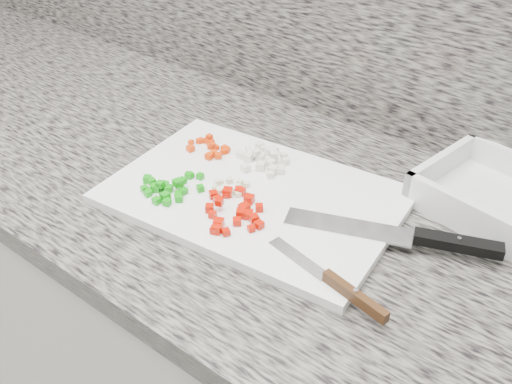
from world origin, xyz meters
The scene contains 11 objects.
cabinet centered at (0.00, 1.44, 0.43)m, with size 3.92×0.62×0.86m, color silver.
countertop centered at (0.00, 1.44, 0.88)m, with size 3.96×0.64×0.04m, color slate.
cutting_board centered at (0.08, 1.41, 0.91)m, with size 0.45×0.30×0.02m, color white.
carrot_pile centered at (-0.06, 1.47, 0.92)m, with size 0.08×0.05×0.02m.
onion_pile centered at (0.03, 1.49, 0.92)m, with size 0.10×0.09×0.02m.
green_pepper_pile centered at (-0.03, 1.33, 0.92)m, with size 0.10×0.10×0.02m.
red_pepper_pile centered at (0.09, 1.35, 0.92)m, with size 0.12×0.11×0.02m.
garlic_pile centered at (0.04, 1.39, 0.92)m, with size 0.06×0.05×0.01m.
chef_knife centered at (0.34, 1.46, 0.92)m, with size 0.30×0.14×0.02m.
paring_knife centered at (0.30, 1.31, 0.92)m, with size 0.20×0.06×0.02m.
tray centered at (0.42, 1.62, 0.92)m, with size 0.30×0.24×0.06m.
Camera 1 is at (0.53, 0.82, 1.44)m, focal length 40.00 mm.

